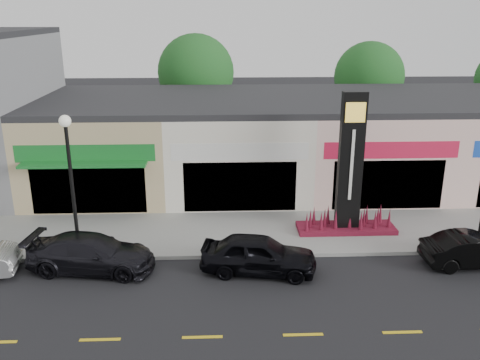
{
  "coord_description": "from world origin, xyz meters",
  "views": [
    {
      "loc": [
        -2.4,
        -15.81,
        9.14
      ],
      "look_at": [
        -1.6,
        4.0,
        2.57
      ],
      "focal_mm": 38.0,
      "sensor_mm": 36.0,
      "label": 1
    }
  ],
  "objects": [
    {
      "name": "shop_cream",
      "position": [
        -1.5,
        11.47,
        2.4
      ],
      "size": [
        7.0,
        10.01,
        4.8
      ],
      "color": "silver",
      "rests_on": "ground"
    },
    {
      "name": "car_dark_sedan",
      "position": [
        -7.21,
        1.32,
        0.68
      ],
      "size": [
        2.54,
        4.9,
        1.36
      ],
      "primitive_type": "imported",
      "rotation": [
        0.0,
        0.0,
        1.43
      ],
      "color": "black",
      "rests_on": "ground"
    },
    {
      "name": "car_black_sedan",
      "position": [
        -1.04,
        0.91,
        0.72
      ],
      "size": [
        2.36,
        4.44,
        1.44
      ],
      "primitive_type": "imported",
      "rotation": [
        0.0,
        0.0,
        1.41
      ],
      "color": "black",
      "rests_on": "ground"
    },
    {
      "name": "tree_rear_west",
      "position": [
        -4.0,
        19.5,
        5.22
      ],
      "size": [
        5.2,
        5.2,
        7.83
      ],
      "color": "#382619",
      "rests_on": "ground"
    },
    {
      "name": "tree_rear_mid",
      "position": [
        8.0,
        19.5,
        4.88
      ],
      "size": [
        4.8,
        4.8,
        7.29
      ],
      "color": "#382619",
      "rests_on": "ground"
    },
    {
      "name": "shop_pink_w",
      "position": [
        5.5,
        11.47,
        2.4
      ],
      "size": [
        7.0,
        10.01,
        4.8
      ],
      "color": "beige",
      "rests_on": "ground"
    },
    {
      "name": "curb",
      "position": [
        0.0,
        2.1,
        0.07
      ],
      "size": [
        52.0,
        0.2,
        0.15
      ],
      "primitive_type": "cube",
      "color": "gray",
      "rests_on": "ground"
    },
    {
      "name": "pylon_sign",
      "position": [
        3.0,
        4.2,
        2.27
      ],
      "size": [
        4.2,
        1.3,
        6.0
      ],
      "color": "#5C0F22",
      "rests_on": "sidewalk"
    },
    {
      "name": "car_black_conv",
      "position": [
        7.1,
        1.1,
        0.63
      ],
      "size": [
        1.47,
        3.89,
        1.27
      ],
      "primitive_type": "imported",
      "rotation": [
        0.0,
        0.0,
        1.61
      ],
      "color": "black",
      "rests_on": "ground"
    },
    {
      "name": "shop_beige",
      "position": [
        -8.5,
        11.46,
        2.4
      ],
      "size": [
        7.0,
        10.85,
        4.8
      ],
      "color": "tan",
      "rests_on": "ground"
    },
    {
      "name": "sidewalk",
      "position": [
        0.0,
        4.35,
        0.07
      ],
      "size": [
        52.0,
        4.3,
        0.15
      ],
      "primitive_type": "cube",
      "color": "gray",
      "rests_on": "ground"
    },
    {
      "name": "lamp_west_near",
      "position": [
        -8.0,
        2.5,
        3.48
      ],
      "size": [
        0.44,
        0.44,
        5.47
      ],
      "color": "black",
      "rests_on": "sidewalk"
    },
    {
      "name": "ground",
      "position": [
        0.0,
        0.0,
        0.0
      ],
      "size": [
        120.0,
        120.0,
        0.0
      ],
      "primitive_type": "plane",
      "color": "black",
      "rests_on": "ground"
    }
  ]
}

